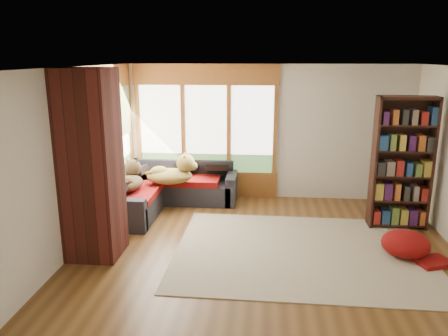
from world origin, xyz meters
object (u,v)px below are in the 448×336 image
(bookshelf, at_px, (402,164))
(dog_brindle, at_px, (129,175))
(sectional_sofa, at_px, (161,191))
(dog_tan, at_px, (173,168))
(brick_chimney, at_px, (91,166))
(pouf, at_px, (406,243))
(area_rug, at_px, (301,251))

(bookshelf, relative_size, dog_brindle, 2.70)
(sectional_sofa, height_order, dog_tan, dog_tan)
(bookshelf, bearing_deg, sectional_sofa, 171.63)
(brick_chimney, distance_m, pouf, 4.50)
(brick_chimney, height_order, pouf, brick_chimney)
(bookshelf, bearing_deg, area_rug, -145.45)
(dog_tan, height_order, dog_brindle, dog_tan)
(dog_brindle, bearing_deg, dog_tan, -56.00)
(brick_chimney, relative_size, bookshelf, 1.21)
(bookshelf, xyz_separation_m, dog_brindle, (-4.51, 0.07, -0.33))
(bookshelf, distance_m, pouf, 1.43)
(brick_chimney, bearing_deg, area_rug, 6.32)
(bookshelf, distance_m, dog_tan, 3.86)
(area_rug, relative_size, dog_brindle, 4.55)
(brick_chimney, bearing_deg, dog_tan, 69.63)
(brick_chimney, bearing_deg, bookshelf, 17.66)
(brick_chimney, xyz_separation_m, dog_tan, (0.72, 1.93, -0.52))
(dog_brindle, bearing_deg, area_rug, -109.93)
(brick_chimney, xyz_separation_m, sectional_sofa, (0.45, 2.05, -1.00))
(pouf, bearing_deg, sectional_sofa, 156.31)
(sectional_sofa, distance_m, pouf, 4.27)
(dog_tan, bearing_deg, bookshelf, -18.21)
(sectional_sofa, height_order, bookshelf, bookshelf)
(area_rug, bearing_deg, pouf, 0.47)
(sectional_sofa, distance_m, dog_tan, 0.56)
(area_rug, height_order, dog_brindle, dog_brindle)
(sectional_sofa, bearing_deg, brick_chimney, -100.54)
(sectional_sofa, distance_m, bookshelf, 4.21)
(dog_brindle, bearing_deg, brick_chimney, -178.60)
(area_rug, bearing_deg, brick_chimney, -173.68)
(sectional_sofa, bearing_deg, pouf, -21.94)
(brick_chimney, xyz_separation_m, dog_brindle, (0.03, 1.51, -0.55))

